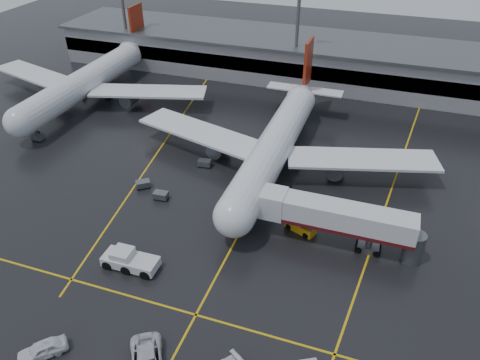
% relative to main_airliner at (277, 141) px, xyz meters
% --- Properties ---
extents(ground, '(220.00, 220.00, 0.00)m').
position_rel_main_airliner_xyz_m(ground, '(0.00, -9.70, -4.21)').
color(ground, black).
rests_on(ground, ground).
extents(apron_line_centre, '(0.25, 90.00, 0.02)m').
position_rel_main_airliner_xyz_m(apron_line_centre, '(0.00, -9.70, -4.20)').
color(apron_line_centre, gold).
rests_on(apron_line_centre, ground).
extents(apron_line_stop, '(60.00, 0.25, 0.02)m').
position_rel_main_airliner_xyz_m(apron_line_stop, '(0.00, -31.70, -4.20)').
color(apron_line_stop, gold).
rests_on(apron_line_stop, ground).
extents(apron_line_left, '(9.99, 69.35, 0.02)m').
position_rel_main_airliner_xyz_m(apron_line_left, '(-20.00, 0.30, -4.20)').
color(apron_line_left, gold).
rests_on(apron_line_left, ground).
extents(apron_line_right, '(7.57, 69.64, 0.02)m').
position_rel_main_airliner_xyz_m(apron_line_right, '(18.00, 0.30, -4.20)').
color(apron_line_right, gold).
rests_on(apron_line_right, ground).
extents(terminal, '(122.00, 19.00, 8.60)m').
position_rel_main_airliner_xyz_m(terminal, '(0.00, 38.23, 0.11)').
color(terminal, gray).
rests_on(terminal, ground).
extents(light_mast_left, '(3.00, 1.20, 25.45)m').
position_rel_main_airliner_xyz_m(light_mast_left, '(-45.00, 32.30, 10.27)').
color(light_mast_left, '#595B60').
rests_on(light_mast_left, ground).
extents(light_mast_mid, '(3.00, 1.20, 25.45)m').
position_rel_main_airliner_xyz_m(light_mast_mid, '(-5.00, 32.30, 10.27)').
color(light_mast_mid, '#595B60').
rests_on(light_mast_mid, ground).
extents(main_airliner, '(48.80, 45.60, 14.10)m').
position_rel_main_airliner_xyz_m(main_airliner, '(0.00, 0.00, 0.00)').
color(main_airliner, silver).
rests_on(main_airliner, ground).
extents(second_airliner, '(48.80, 45.60, 14.10)m').
position_rel_main_airliner_xyz_m(second_airliner, '(-42.00, 12.00, 0.00)').
color(second_airliner, silver).
rests_on(second_airliner, ground).
extents(jet_bridge, '(19.90, 3.40, 6.05)m').
position_rel_main_airliner_xyz_m(jet_bridge, '(11.87, -15.70, -0.28)').
color(jet_bridge, silver).
rests_on(jet_bridge, ground).
extents(pushback_tractor, '(6.68, 2.95, 2.37)m').
position_rel_main_airliner_xyz_m(pushback_tractor, '(-10.24, -27.61, -3.27)').
color(pushback_tractor, silver).
rests_on(pushback_tractor, ground).
extents(belt_loader, '(4.33, 3.06, 2.53)m').
position_rel_main_airliner_xyz_m(belt_loader, '(7.31, -14.55, -3.58)').
color(belt_loader, orange).
rests_on(belt_loader, ground).
extents(service_van_d, '(4.53, 4.66, 1.58)m').
position_rel_main_airliner_xyz_m(service_van_d, '(-11.96, -40.92, -3.42)').
color(service_van_d, silver).
rests_on(service_van_d, ground).
extents(baggage_cart_a, '(2.09, 1.44, 1.12)m').
position_rel_main_airliner_xyz_m(baggage_cart_a, '(-12.99, -14.27, -3.58)').
color(baggage_cart_a, '#595B60').
rests_on(baggage_cart_a, ground).
extents(baggage_cart_b, '(2.38, 2.25, 1.12)m').
position_rel_main_airliner_xyz_m(baggage_cart_b, '(-16.76, -12.59, -3.58)').
color(baggage_cart_b, '#595B60').
rests_on(baggage_cart_b, ground).
extents(baggage_cart_c, '(2.17, 1.58, 1.12)m').
position_rel_main_airliner_xyz_m(baggage_cart_c, '(-10.48, -4.22, -3.58)').
color(baggage_cart_c, '#595B60').
rests_on(baggage_cart_c, ground).
extents(baggage_cart_d, '(2.34, 1.94, 1.12)m').
position_rel_main_airliner_xyz_m(baggage_cart_d, '(-46.90, -0.22, -3.58)').
color(baggage_cart_d, '#595B60').
rests_on(baggage_cart_d, ground).
extents(baggage_cart_e, '(2.03, 1.34, 1.12)m').
position_rel_main_airliner_xyz_m(baggage_cart_e, '(-41.00, -5.79, -3.58)').
color(baggage_cart_e, '#595B60').
rests_on(baggage_cart_e, ground).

